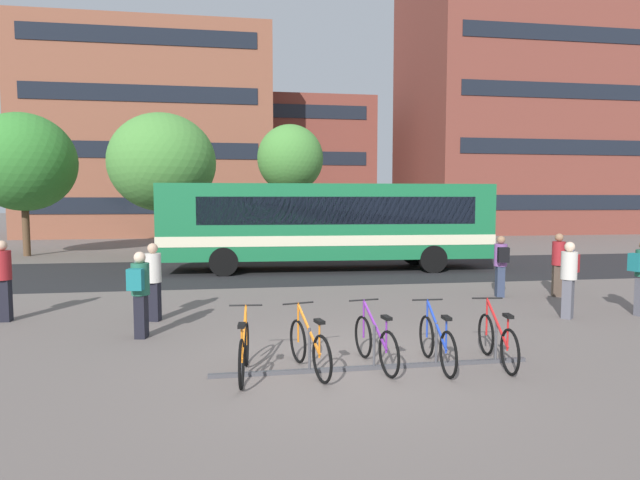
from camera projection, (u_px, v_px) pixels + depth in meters
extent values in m
plane|color=#6B605B|center=(343.00, 366.00, 8.22)|extent=(200.00, 200.00, 0.00)
cube|color=#232326|center=(285.00, 271.00, 19.18)|extent=(80.00, 7.20, 0.01)
cube|color=#196B3D|center=(327.00, 221.00, 19.27)|extent=(12.10, 3.06, 2.70)
cube|color=beige|center=(327.00, 238.00, 19.32)|extent=(12.12, 3.08, 0.36)
cube|color=black|center=(177.00, 190.00, 18.60)|extent=(1.10, 2.34, 0.40)
cube|color=black|center=(162.00, 214.00, 18.61)|extent=(0.17, 2.19, 1.40)
cube|color=black|center=(340.00, 211.00, 18.04)|extent=(9.83, 0.48, 0.97)
cube|color=black|center=(330.00, 209.00, 20.50)|extent=(9.83, 0.48, 0.97)
cylinder|color=black|center=(224.00, 262.00, 17.83)|extent=(1.01, 0.34, 1.00)
cylinder|color=black|center=(228.00, 255.00, 20.12)|extent=(1.01, 0.34, 1.00)
cylinder|color=black|center=(433.00, 259.00, 18.63)|extent=(1.01, 0.34, 1.00)
cylinder|color=black|center=(414.00, 252.00, 20.92)|extent=(1.01, 0.34, 1.00)
cube|color=#47474C|center=(374.00, 367.00, 8.06)|extent=(5.09, 0.14, 0.06)
cylinder|color=#47474C|center=(242.00, 354.00, 7.71)|extent=(0.04, 0.04, 0.70)
cylinder|color=#47474C|center=(309.00, 350.00, 7.87)|extent=(0.04, 0.04, 0.70)
cylinder|color=#47474C|center=(374.00, 347.00, 8.04)|extent=(0.04, 0.04, 0.70)
cylinder|color=#47474C|center=(436.00, 344.00, 8.20)|extent=(0.04, 0.04, 0.70)
cylinder|color=#47474C|center=(496.00, 342.00, 8.36)|extent=(0.04, 0.04, 0.70)
torus|color=black|center=(246.00, 344.00, 8.22)|extent=(0.10, 0.71, 0.70)
torus|color=black|center=(241.00, 364.00, 7.20)|extent=(0.10, 0.71, 0.70)
cube|color=orange|center=(244.00, 332.00, 7.70)|extent=(0.10, 0.92, 0.58)
cylinder|color=orange|center=(242.00, 344.00, 7.28)|extent=(0.03, 0.03, 0.55)
cube|color=black|center=(242.00, 325.00, 7.26)|extent=(0.12, 0.23, 0.05)
cylinder|color=orange|center=(246.00, 325.00, 8.17)|extent=(0.03, 0.03, 0.65)
cylinder|color=black|center=(246.00, 305.00, 8.15)|extent=(0.52, 0.07, 0.03)
torus|color=black|center=(298.00, 341.00, 8.38)|extent=(0.21, 0.69, 0.70)
torus|color=black|center=(322.00, 359.00, 7.44)|extent=(0.21, 0.69, 0.70)
cube|color=orange|center=(309.00, 329.00, 7.90)|extent=(0.25, 0.90, 0.58)
cylinder|color=orange|center=(319.00, 339.00, 7.51)|extent=(0.04, 0.04, 0.55)
cube|color=black|center=(319.00, 321.00, 7.49)|extent=(0.15, 0.24, 0.05)
cylinder|color=orange|center=(298.00, 322.00, 8.34)|extent=(0.04, 0.04, 0.65)
cylinder|color=black|center=(298.00, 303.00, 8.31)|extent=(0.51, 0.15, 0.03)
torus|color=black|center=(363.00, 337.00, 8.65)|extent=(0.15, 0.70, 0.70)
torus|color=black|center=(389.00, 354.00, 7.68)|extent=(0.15, 0.70, 0.70)
cube|color=#702893|center=(375.00, 325.00, 8.16)|extent=(0.17, 0.91, 0.58)
cylinder|color=#702893|center=(386.00, 335.00, 7.75)|extent=(0.03, 0.03, 0.55)
cube|color=black|center=(386.00, 318.00, 7.73)|extent=(0.13, 0.23, 0.05)
cylinder|color=#702893|center=(364.00, 319.00, 8.60)|extent=(0.04, 0.04, 0.65)
cylinder|color=black|center=(364.00, 300.00, 8.58)|extent=(0.52, 0.11, 0.03)
torus|color=black|center=(426.00, 336.00, 8.67)|extent=(0.07, 0.71, 0.70)
torus|color=black|center=(448.00, 354.00, 7.66)|extent=(0.07, 0.71, 0.70)
cube|color=#1E3DB2|center=(437.00, 325.00, 8.16)|extent=(0.07, 0.92, 0.58)
cylinder|color=#1E3DB2|center=(446.00, 335.00, 7.74)|extent=(0.03, 0.03, 0.55)
cube|color=black|center=(447.00, 318.00, 7.72)|extent=(0.11, 0.22, 0.05)
cylinder|color=#1E3DB2|center=(427.00, 318.00, 8.62)|extent=(0.03, 0.03, 0.65)
cylinder|color=black|center=(427.00, 300.00, 8.60)|extent=(0.52, 0.05, 0.03)
torus|color=black|center=(486.00, 334.00, 8.80)|extent=(0.13, 0.70, 0.70)
torus|color=black|center=(510.00, 352.00, 7.79)|extent=(0.13, 0.70, 0.70)
cube|color=red|center=(497.00, 323.00, 8.29)|extent=(0.14, 0.92, 0.58)
cylinder|color=red|center=(508.00, 333.00, 7.87)|extent=(0.03, 0.03, 0.55)
cube|color=black|center=(508.00, 316.00, 7.85)|extent=(0.12, 0.23, 0.05)
cylinder|color=red|center=(487.00, 316.00, 8.76)|extent=(0.04, 0.04, 0.65)
cylinder|color=black|center=(487.00, 298.00, 8.74)|extent=(0.52, 0.09, 0.03)
cube|color=#197075|center=(636.00, 262.00, 11.57)|extent=(0.24, 0.32, 0.40)
cube|color=black|center=(141.00, 316.00, 9.87)|extent=(0.24, 0.29, 0.83)
cylinder|color=#23664C|center=(140.00, 279.00, 9.81)|extent=(0.39, 0.39, 0.61)
sphere|color=beige|center=(140.00, 257.00, 9.78)|extent=(0.22, 0.22, 0.22)
cube|color=#197075|center=(135.00, 280.00, 9.55)|extent=(0.30, 0.22, 0.40)
cube|color=black|center=(154.00, 302.00, 11.24)|extent=(0.30, 0.26, 0.85)
cylinder|color=beige|center=(153.00, 268.00, 11.18)|extent=(0.42, 0.42, 0.63)
sphere|color=tan|center=(153.00, 248.00, 11.15)|extent=(0.22, 0.22, 0.22)
cube|color=slate|center=(142.00, 266.00, 11.21)|extent=(0.25, 0.32, 0.40)
cube|color=#47382D|center=(558.00, 281.00, 14.09)|extent=(0.31, 0.27, 0.86)
cylinder|color=maroon|center=(559.00, 253.00, 14.03)|extent=(0.42, 0.42, 0.64)
sphere|color=#936B4C|center=(559.00, 237.00, 14.00)|extent=(0.22, 0.22, 0.22)
cube|color=navy|center=(569.00, 252.00, 13.99)|extent=(0.25, 0.32, 0.40)
cube|color=#2D3851|center=(500.00, 281.00, 14.03)|extent=(0.25, 0.30, 0.84)
cylinder|color=#7F4C93|center=(501.00, 255.00, 13.98)|extent=(0.41, 0.41, 0.60)
sphere|color=#936B4C|center=(501.00, 240.00, 13.94)|extent=(0.22, 0.22, 0.22)
cube|color=black|center=(503.00, 255.00, 13.72)|extent=(0.31, 0.24, 0.40)
cube|color=#565660|center=(568.00, 299.00, 11.48)|extent=(0.33, 0.32, 0.88)
cylinder|color=beige|center=(569.00, 265.00, 11.42)|extent=(0.48, 0.48, 0.61)
sphere|color=beige|center=(570.00, 247.00, 11.39)|extent=(0.22, 0.22, 0.22)
cube|color=#B21E23|center=(572.00, 263.00, 11.62)|extent=(0.32, 0.33, 0.40)
cube|color=black|center=(4.00, 301.00, 11.19)|extent=(0.27, 0.21, 0.91)
cylinder|color=maroon|center=(3.00, 265.00, 11.13)|extent=(0.35, 0.35, 0.63)
sphere|color=tan|center=(2.00, 246.00, 11.10)|extent=(0.22, 0.22, 0.22)
cylinder|color=brown|center=(26.00, 230.00, 24.10)|extent=(0.32, 0.32, 2.45)
ellipsoid|color=#388433|center=(23.00, 162.00, 23.86)|extent=(4.68, 4.68, 4.51)
cylinder|color=brown|center=(291.00, 220.00, 26.10)|extent=(0.32, 0.32, 3.26)
ellipsoid|color=#4C8E3D|center=(290.00, 158.00, 25.86)|extent=(3.29, 3.29, 3.37)
cylinder|color=brown|center=(164.00, 231.00, 23.25)|extent=(0.32, 0.32, 2.43)
ellipsoid|color=#4C8E3D|center=(162.00, 163.00, 23.00)|extent=(4.70, 4.70, 4.36)
cube|color=brown|center=(155.00, 137.00, 39.40)|extent=(17.35, 10.28, 14.84)
cube|color=black|center=(144.00, 206.00, 34.71)|extent=(15.27, 0.06, 1.10)
cube|color=black|center=(143.00, 150.00, 34.42)|extent=(15.27, 0.06, 1.10)
cube|color=black|center=(141.00, 93.00, 34.13)|extent=(15.27, 0.06, 1.10)
cube|color=black|center=(140.00, 35.00, 33.84)|extent=(15.27, 0.06, 1.10)
cube|color=brown|center=(519.00, 87.00, 43.61)|extent=(18.16, 12.94, 24.21)
cube|color=black|center=(562.00, 202.00, 37.96)|extent=(15.98, 0.06, 1.10)
cube|color=black|center=(564.00, 147.00, 37.64)|extent=(15.98, 0.06, 1.10)
cube|color=black|center=(566.00, 91.00, 37.32)|extent=(15.98, 0.06, 1.10)
cube|color=black|center=(568.00, 33.00, 37.01)|extent=(15.98, 0.06, 1.10)
cube|color=brown|center=(276.00, 168.00, 48.88)|extent=(16.01, 13.76, 11.30)
cube|color=black|center=(282.00, 204.00, 42.34)|extent=(14.09, 0.06, 1.10)
cube|color=black|center=(282.00, 158.00, 42.04)|extent=(14.09, 0.06, 1.10)
cube|color=black|center=(282.00, 111.00, 41.75)|extent=(14.09, 0.06, 1.10)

